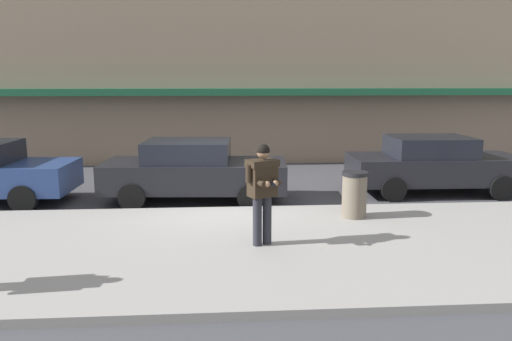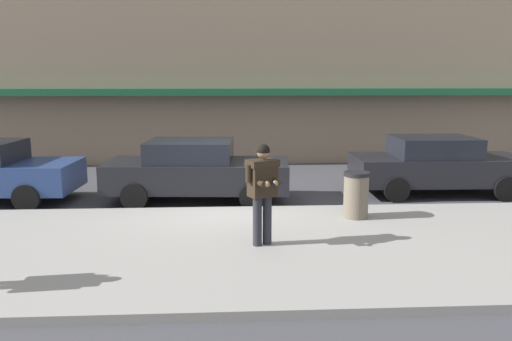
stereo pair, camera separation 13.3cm
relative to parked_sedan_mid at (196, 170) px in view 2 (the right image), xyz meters
The scene contains 8 objects.
ground_plane 1.39m from the parked_sedan_mid, 57.28° to the right, with size 80.00×80.00×0.00m, color #3D3D42.
sidewalk 4.20m from the parked_sedan_mid, 67.01° to the right, with size 32.00×5.30×0.14m, color gray.
curb_paint_line 2.02m from the parked_sedan_mid, 29.38° to the right, with size 28.00×0.12×0.01m, color silver.
storefront_facade 9.10m from the parked_sedan_mid, 77.88° to the left, with size 28.00×4.70×11.29m.
parked_sedan_mid is the anchor object (origin of this frame).
parked_sedan_far 6.38m from the parked_sedan_mid, ahead, with size 4.53×2.00×1.54m.
man_texting_on_phone 4.15m from the parked_sedan_mid, 70.11° to the right, with size 0.62×0.65×1.81m.
trash_bin 4.14m from the parked_sedan_mid, 32.24° to the right, with size 0.55×0.55×0.98m.
Camera 2 is at (0.20, -11.38, 3.04)m, focal length 35.00 mm.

